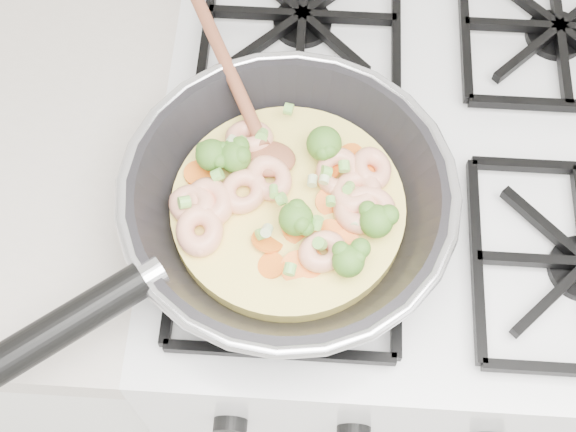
{
  "coord_description": "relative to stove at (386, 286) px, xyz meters",
  "views": [
    {
      "loc": [
        -0.13,
        1.22,
        1.64
      ],
      "look_at": [
        -0.15,
        1.58,
        0.93
      ],
      "focal_mm": 48.97,
      "sensor_mm": 36.0,
      "label": 1
    }
  ],
  "objects": [
    {
      "name": "stove",
      "position": [
        0.0,
        0.0,
        0.0
      ],
      "size": [
        0.6,
        0.6,
        0.92
      ],
      "color": "white",
      "rests_on": "ground"
    },
    {
      "name": "skillet",
      "position": [
        -0.15,
        -0.12,
        0.5
      ],
      "size": [
        0.44,
        0.51,
        0.09
      ],
      "rotation": [
        0.0,
        0.0,
        -0.0
      ],
      "color": "black",
      "rests_on": "stove"
    }
  ]
}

